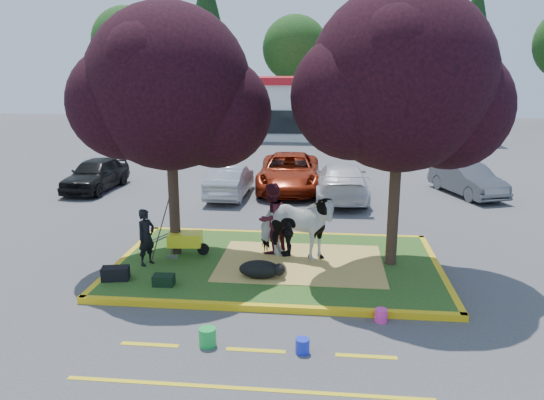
# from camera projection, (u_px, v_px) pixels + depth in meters

# --- Properties ---
(ground) EXTENTS (90.00, 90.00, 0.00)m
(ground) POSITION_uv_depth(u_px,v_px,m) (277.00, 267.00, 13.75)
(ground) COLOR #424244
(ground) RESTS_ON ground
(median_island) EXTENTS (8.00, 5.00, 0.15)m
(median_island) POSITION_uv_depth(u_px,v_px,m) (277.00, 265.00, 13.73)
(median_island) COLOR #214A17
(median_island) RESTS_ON ground
(curb_near) EXTENTS (8.30, 0.16, 0.15)m
(curb_near) POSITION_uv_depth(u_px,v_px,m) (266.00, 308.00, 11.24)
(curb_near) COLOR yellow
(curb_near) RESTS_ON ground
(curb_far) EXTENTS (8.30, 0.16, 0.15)m
(curb_far) POSITION_uv_depth(u_px,v_px,m) (285.00, 234.00, 16.22)
(curb_far) COLOR yellow
(curb_far) RESTS_ON ground
(curb_left) EXTENTS (0.16, 5.30, 0.15)m
(curb_left) POSITION_uv_depth(u_px,v_px,m) (126.00, 259.00, 14.14)
(curb_left) COLOR yellow
(curb_left) RESTS_ON ground
(curb_right) EXTENTS (0.16, 5.30, 0.15)m
(curb_right) POSITION_uv_depth(u_px,v_px,m) (439.00, 271.00, 13.32)
(curb_right) COLOR yellow
(curb_right) RESTS_ON ground
(straw_bedding) EXTENTS (4.20, 3.00, 0.01)m
(straw_bedding) POSITION_uv_depth(u_px,v_px,m) (301.00, 263.00, 13.65)
(straw_bedding) COLOR #DCBE5A
(straw_bedding) RESTS_ON median_island
(tree_purple_left) EXTENTS (5.06, 4.20, 6.51)m
(tree_purple_left) POSITION_uv_depth(u_px,v_px,m) (170.00, 95.00, 13.35)
(tree_purple_left) COLOR black
(tree_purple_left) RESTS_ON median_island
(tree_purple_right) EXTENTS (5.30, 4.40, 6.82)m
(tree_purple_right) POSITION_uv_depth(u_px,v_px,m) (401.00, 88.00, 12.53)
(tree_purple_right) COLOR black
(tree_purple_right) RESTS_ON median_island
(fire_lane_stripe_a) EXTENTS (1.10, 0.12, 0.01)m
(fire_lane_stripe_a) POSITION_uv_depth(u_px,v_px,m) (150.00, 345.00, 9.90)
(fire_lane_stripe_a) COLOR yellow
(fire_lane_stripe_a) RESTS_ON ground
(fire_lane_stripe_b) EXTENTS (1.10, 0.12, 0.01)m
(fire_lane_stripe_b) POSITION_uv_depth(u_px,v_px,m) (256.00, 350.00, 9.70)
(fire_lane_stripe_b) COLOR yellow
(fire_lane_stripe_b) RESTS_ON ground
(fire_lane_stripe_c) EXTENTS (1.10, 0.12, 0.01)m
(fire_lane_stripe_c) POSITION_uv_depth(u_px,v_px,m) (366.00, 356.00, 9.49)
(fire_lane_stripe_c) COLOR yellow
(fire_lane_stripe_c) RESTS_ON ground
(fire_lane_long) EXTENTS (6.00, 0.10, 0.01)m
(fire_lane_long) POSITION_uv_depth(u_px,v_px,m) (246.00, 389.00, 8.54)
(fire_lane_long) COLOR yellow
(fire_lane_long) RESTS_ON ground
(retail_building) EXTENTS (20.40, 8.40, 4.40)m
(retail_building) POSITION_uv_depth(u_px,v_px,m) (339.00, 106.00, 40.01)
(retail_building) COLOR silver
(retail_building) RESTS_ON ground
(treeline) EXTENTS (46.58, 7.80, 14.63)m
(treeline) POSITION_uv_depth(u_px,v_px,m) (330.00, 38.00, 48.05)
(treeline) COLOR black
(treeline) RESTS_ON ground
(cow) EXTENTS (2.31, 1.47, 1.80)m
(cow) POSITION_uv_depth(u_px,v_px,m) (296.00, 226.00, 13.70)
(cow) COLOR white
(cow) RESTS_ON median_island
(calf) EXTENTS (1.04, 0.67, 0.43)m
(calf) POSITION_uv_depth(u_px,v_px,m) (259.00, 269.00, 12.63)
(calf) COLOR black
(calf) RESTS_ON median_island
(handler) EXTENTS (0.55, 0.63, 1.45)m
(handler) POSITION_uv_depth(u_px,v_px,m) (146.00, 237.00, 13.38)
(handler) COLOR black
(handler) RESTS_ON median_island
(visitor_a) EXTENTS (1.10, 1.17, 1.92)m
(visitor_a) POSITION_uv_depth(u_px,v_px,m) (271.00, 218.00, 14.20)
(visitor_a) COLOR #43131E
(visitor_a) RESTS_ON median_island
(visitor_b) EXTENTS (0.51, 0.85, 1.36)m
(visitor_b) POSITION_uv_depth(u_px,v_px,m) (288.00, 231.00, 14.04)
(visitor_b) COLOR black
(visitor_b) RESTS_ON median_island
(wheelbarrow) EXTENTS (1.60, 0.61, 0.60)m
(wheelbarrow) POSITION_uv_depth(u_px,v_px,m) (185.00, 239.00, 14.19)
(wheelbarrow) COLOR black
(wheelbarrow) RESTS_ON median_island
(gear_bag_dark) EXTENTS (0.68, 0.46, 0.32)m
(gear_bag_dark) POSITION_uv_depth(u_px,v_px,m) (115.00, 273.00, 12.52)
(gear_bag_dark) COLOR black
(gear_bag_dark) RESTS_ON median_island
(gear_bag_green) EXTENTS (0.49, 0.32, 0.26)m
(gear_bag_green) POSITION_uv_depth(u_px,v_px,m) (164.00, 280.00, 12.21)
(gear_bag_green) COLOR black
(gear_bag_green) RESTS_ON median_island
(bucket_green) EXTENTS (0.41, 0.41, 0.34)m
(bucket_green) POSITION_uv_depth(u_px,v_px,m) (208.00, 337.00, 9.84)
(bucket_green) COLOR green
(bucket_green) RESTS_ON ground
(bucket_pink) EXTENTS (0.33, 0.33, 0.27)m
(bucket_pink) POSITION_uv_depth(u_px,v_px,m) (381.00, 315.00, 10.77)
(bucket_pink) COLOR #FE38A8
(bucket_pink) RESTS_ON ground
(bucket_blue) EXTENTS (0.34, 0.34, 0.27)m
(bucket_blue) POSITION_uv_depth(u_px,v_px,m) (302.00, 346.00, 9.59)
(bucket_blue) COLOR #1B2DD9
(bucket_blue) RESTS_ON ground
(car_black) EXTENTS (1.78, 4.09, 1.37)m
(car_black) POSITION_uv_depth(u_px,v_px,m) (96.00, 174.00, 22.34)
(car_black) COLOR black
(car_black) RESTS_ON ground
(car_silver) EXTENTS (1.41, 3.92, 1.29)m
(car_silver) POSITION_uv_depth(u_px,v_px,m) (230.00, 181.00, 21.20)
(car_silver) COLOR #A2A5AA
(car_silver) RESTS_ON ground
(car_red) EXTENTS (2.71, 5.55, 1.52)m
(car_red) POSITION_uv_depth(u_px,v_px,m) (289.00, 172.00, 22.41)
(car_red) COLOR maroon
(car_red) RESTS_ON ground
(car_white) EXTENTS (2.15, 5.00, 1.43)m
(car_white) POSITION_uv_depth(u_px,v_px,m) (341.00, 181.00, 20.84)
(car_white) COLOR silver
(car_white) RESTS_ON ground
(car_grey) EXTENTS (2.61, 4.15, 1.29)m
(car_grey) POSITION_uv_depth(u_px,v_px,m) (467.00, 180.00, 21.44)
(car_grey) COLOR #505357
(car_grey) RESTS_ON ground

